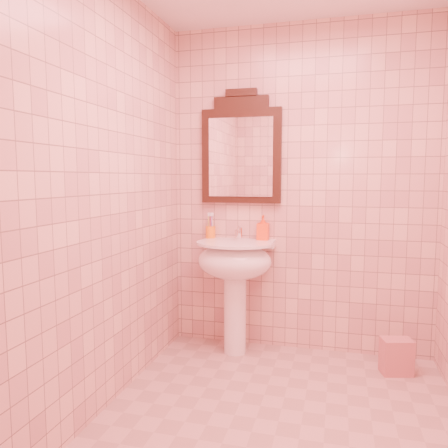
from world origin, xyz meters
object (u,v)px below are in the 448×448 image
(pedestal_sink, at_px, (235,268))
(soap_dispenser, at_px, (263,228))
(mirror, at_px, (241,151))
(toothbrush_cup, at_px, (211,232))
(towel, at_px, (396,356))

(pedestal_sink, bearing_deg, soap_dispenser, 42.39)
(mirror, height_order, soap_dispenser, mirror)
(toothbrush_cup, bearing_deg, pedestal_sink, -34.65)
(towel, bearing_deg, soap_dispenser, 166.29)
(toothbrush_cup, relative_size, soap_dispenser, 0.92)
(pedestal_sink, distance_m, mirror, 0.91)
(soap_dispenser, bearing_deg, toothbrush_cup, -179.41)
(towel, bearing_deg, mirror, 166.85)
(mirror, bearing_deg, toothbrush_cup, -171.63)
(mirror, relative_size, towel, 3.57)
(toothbrush_cup, bearing_deg, mirror, 8.37)
(mirror, relative_size, toothbrush_cup, 4.91)
(pedestal_sink, distance_m, toothbrush_cup, 0.39)
(soap_dispenser, relative_size, towel, 0.79)
(towel, bearing_deg, pedestal_sink, 176.56)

